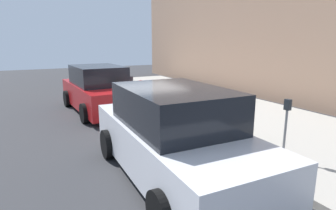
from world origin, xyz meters
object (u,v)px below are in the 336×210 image
Objects in this scene: suitcase_maroon_6 at (175,105)px; parking_meter at (286,121)px; fire_hydrant at (141,89)px; parked_car_white_0 at (174,136)px; suitcase_teal_7 at (169,101)px; parked_car_red_1 at (99,90)px; suitcase_red_3 at (202,117)px; suitcase_black_4 at (193,114)px; suitcase_navy_5 at (183,109)px; suitcase_silver_9 at (156,97)px; suitcase_olive_8 at (163,100)px; suitcase_olive_1 at (222,123)px; suitcase_red_10 at (148,95)px; suitcase_teal_0 at (237,129)px; bollard_post at (132,86)px; suitcase_silver_2 at (212,120)px.

parking_meter reaches higher than suitcase_maroon_6.
parked_car_white_0 is at bearing 163.24° from fire_hydrant.
suitcase_teal_7 is 0.23× the size of parked_car_red_1.
suitcase_black_4 is (0.49, 0.02, -0.03)m from suitcase_red_3.
suitcase_navy_5 reaches higher than suitcase_silver_9.
suitcase_maroon_6 is 0.98× the size of suitcase_olive_8.
suitcase_red_10 is at bearing 0.35° from suitcase_olive_1.
suitcase_red_3 reaches higher than suitcase_silver_9.
fire_hydrant is (3.58, 0.01, 0.12)m from suitcase_navy_5.
parking_meter is (-1.15, -0.24, 0.46)m from suitcase_teal_0.
suitcase_maroon_6 is at bearing -1.05° from suitcase_black_4.
parked_car_red_1 reaches higher than bollard_post.
suitcase_teal_0 is 1.02× the size of suitcase_olive_1.
suitcase_olive_1 is 1.54× the size of suitcase_silver_9.
suitcase_silver_2 reaches higher than suitcase_black_4.
suitcase_teal_0 is 3.08m from suitcase_maroon_6.
suitcase_black_4 is at bearing 178.56° from suitcase_teal_7.
parking_meter is (-4.23, -0.22, 0.50)m from suitcase_maroon_6.
suitcase_olive_1 is 1.12× the size of suitcase_olive_8.
suitcase_navy_5 is 0.75× the size of suitcase_maroon_6.
parking_meter is at bearing -174.95° from suitcase_silver_2.
suitcase_silver_2 is 1.32× the size of suitcase_silver_9.
suitcase_maroon_6 is at bearing -179.38° from fire_hydrant.
suitcase_olive_8 is 1.37× the size of suitcase_silver_9.
suitcase_teal_0 reaches higher than suitcase_olive_8.
suitcase_teal_7 reaches higher than suitcase_teal_0.
suitcase_silver_9 is at bearing -0.49° from suitcase_red_3.
suitcase_red_10 is at bearing 1.16° from suitcase_red_3.
suitcase_silver_9 is at bearing -177.66° from fire_hydrant.
suitcase_silver_9 is 2.16m from bollard_post.
parked_car_red_1 is (0.65, 2.05, 0.34)m from suitcase_silver_9.
suitcase_silver_9 is at bearing -174.44° from bollard_post.
suitcase_red_3 is 1.59m from suitcase_maroon_6.
parked_car_white_0 is (-2.01, 2.02, 0.36)m from suitcase_red_3.
suitcase_black_4 is at bearing 179.00° from suitcase_silver_9.
parked_car_white_0 is at bearing 104.56° from suitcase_teal_0.
suitcase_teal_0 is at bearing 179.27° from suitcase_teal_7.
parked_car_red_1 is at bearing 22.58° from suitcase_olive_1.
parked_car_white_0 is (-4.65, 2.07, 0.37)m from suitcase_olive_8.
fire_hydrant is at bearing -16.76° from parked_car_white_0.
suitcase_red_10 is (4.63, 0.03, -0.04)m from suitcase_olive_1.
suitcase_red_3 is 1.04× the size of fire_hydrant.
suitcase_teal_0 is 3.62m from suitcase_teal_7.
suitcase_silver_2 is (1.04, -0.05, -0.05)m from suitcase_teal_0.
suitcase_red_3 is at bearing -2.83° from suitcase_olive_1.
suitcase_olive_1 is at bearing 171.85° from suitcase_silver_2.
suitcase_red_3 is at bearing 4.73° from parking_meter.
parking_meter is (-6.33, -0.29, 0.51)m from suitcase_red_10.
suitcase_teal_7 is 2.67m from parked_car_red_1.
parked_car_red_1 reaches higher than suitcase_navy_5.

